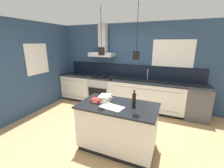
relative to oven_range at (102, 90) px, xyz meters
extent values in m
plane|color=tan|center=(0.88, -1.69, -0.46)|extent=(16.00, 16.00, 0.00)
cube|color=navy|center=(0.88, 0.34, 0.84)|extent=(5.60, 0.06, 2.60)
cube|color=black|center=(0.88, 0.30, 0.67)|extent=(4.42, 0.02, 0.43)
cube|color=white|center=(2.13, 0.30, 1.16)|extent=(1.12, 0.01, 0.96)
cube|color=black|center=(2.13, 0.31, 1.16)|extent=(1.04, 0.01, 0.88)
cube|color=#B5B5BA|center=(0.00, 0.08, 1.18)|extent=(0.80, 0.46, 0.12)
cube|color=#B5B5BA|center=(0.00, 0.17, 1.69)|extent=(0.26, 0.20, 0.90)
cylinder|color=black|center=(1.02, -1.97, 1.82)|extent=(0.01, 0.01, 0.65)
cylinder|color=black|center=(1.02, -1.97, 1.42)|extent=(0.11, 0.11, 0.14)
sphere|color=#F9D18C|center=(1.02, -1.97, 1.42)|extent=(0.06, 0.06, 0.06)
cylinder|color=black|center=(1.64, -1.98, 1.80)|extent=(0.01, 0.01, 0.70)
cylinder|color=black|center=(1.64, -1.98, 1.38)|extent=(0.11, 0.11, 0.14)
sphere|color=#F9D18C|center=(1.64, -1.98, 1.38)|extent=(0.06, 0.06, 0.06)
cube|color=navy|center=(-1.55, -0.99, 0.84)|extent=(0.06, 3.80, 2.60)
cube|color=white|center=(-1.51, -1.14, 1.09)|extent=(0.01, 0.76, 0.88)
cube|color=black|center=(-1.52, -1.14, 1.09)|extent=(0.01, 0.68, 0.80)
cube|color=black|center=(-0.93, 0.03, -0.41)|extent=(1.07, 0.56, 0.09)
cube|color=silver|center=(-0.93, 0.00, 0.03)|extent=(1.10, 0.62, 0.79)
cube|color=gray|center=(-0.93, -0.31, 0.30)|extent=(0.97, 0.01, 0.01)
cube|color=gray|center=(-0.93, -0.31, -0.25)|extent=(0.97, 0.01, 0.01)
cube|color=black|center=(-0.93, 0.00, 0.44)|extent=(1.13, 0.64, 0.03)
cube|color=black|center=(1.48, 0.03, -0.41)|extent=(2.14, 0.56, 0.09)
cube|color=silver|center=(1.48, 0.00, 0.03)|extent=(2.21, 0.62, 0.79)
cube|color=gray|center=(1.48, -0.31, 0.30)|extent=(1.94, 0.01, 0.01)
cube|color=gray|center=(1.48, -0.31, -0.25)|extent=(1.94, 0.01, 0.01)
cube|color=black|center=(1.48, 0.00, 0.44)|extent=(2.23, 0.64, 0.03)
cube|color=#262628|center=(1.48, 0.05, 0.45)|extent=(0.48, 0.34, 0.01)
cylinder|color=#B5B5BA|center=(1.48, 0.18, 0.61)|extent=(0.02, 0.02, 0.32)
sphere|color=#B5B5BA|center=(1.48, 0.18, 0.77)|extent=(0.03, 0.03, 0.03)
cylinder|color=#B5B5BA|center=(1.48, 0.12, 0.75)|extent=(0.02, 0.12, 0.02)
cube|color=#B5B5BA|center=(0.00, 0.00, -0.02)|extent=(0.75, 0.62, 0.87)
cube|color=black|center=(0.00, -0.31, -0.06)|extent=(0.64, 0.02, 0.44)
cylinder|color=#B5B5BA|center=(0.00, -0.34, 0.17)|extent=(0.56, 0.02, 0.02)
cube|color=#B5B5BA|center=(0.00, -0.32, 0.36)|extent=(0.64, 0.02, 0.07)
cube|color=#2D2D30|center=(0.00, 0.00, 0.43)|extent=(0.75, 0.60, 0.04)
cylinder|color=black|center=(-0.15, 0.11, 0.45)|extent=(0.17, 0.17, 0.00)
cylinder|color=black|center=(0.15, 0.11, 0.45)|extent=(0.17, 0.17, 0.00)
cylinder|color=black|center=(-0.15, -0.10, 0.45)|extent=(0.17, 0.17, 0.00)
cylinder|color=black|center=(0.15, -0.10, 0.45)|extent=(0.17, 0.17, 0.00)
cube|color=#4C4C51|center=(2.89, 0.00, -0.01)|extent=(0.59, 0.62, 0.89)
cube|color=black|center=(2.89, 0.00, 0.44)|extent=(0.59, 0.62, 0.02)
cylinder|color=#4C4C51|center=(2.89, -0.33, 0.36)|extent=(0.44, 0.02, 0.02)
cube|color=black|center=(1.32, -1.94, -0.41)|extent=(1.35, 0.74, 0.09)
cube|color=silver|center=(1.32, -1.94, 0.03)|extent=(1.41, 0.77, 0.79)
cube|color=black|center=(1.32, -1.94, 0.44)|extent=(1.46, 0.82, 0.03)
cylinder|color=black|center=(1.61, -1.90, 0.58)|extent=(0.07, 0.07, 0.25)
cylinder|color=black|center=(1.61, -1.90, 0.73)|extent=(0.03, 0.03, 0.06)
cylinder|color=#262628|center=(1.61, -1.90, 0.77)|extent=(0.03, 0.03, 0.01)
cube|color=silver|center=(1.03, -1.85, 0.47)|extent=(0.24, 0.34, 0.03)
cube|color=beige|center=(1.00, -1.86, 0.51)|extent=(0.27, 0.28, 0.04)
cube|color=beige|center=(1.02, -1.85, 0.55)|extent=(0.24, 0.29, 0.04)
cube|color=red|center=(0.90, -1.99, 0.49)|extent=(0.18, 0.14, 0.07)
cube|color=white|center=(0.90, -2.06, 0.49)|extent=(0.11, 0.01, 0.04)
cube|color=silver|center=(1.26, -2.07, 0.46)|extent=(0.45, 0.31, 0.01)
camera|label=1|loc=(2.22, -4.33, 1.58)|focal=24.00mm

